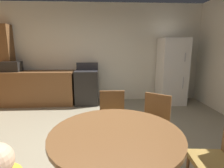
{
  "coord_description": "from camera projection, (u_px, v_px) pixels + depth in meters",
  "views": [
    {
      "loc": [
        0.11,
        -2.2,
        1.52
      ],
      "look_at": [
        0.27,
        0.78,
        0.9
      ],
      "focal_mm": 28.17,
      "sensor_mm": 36.0,
      "label": 1
    }
  ],
  "objects": [
    {
      "name": "pantry_column",
      "position": [
        5.0,
        65.0,
        4.71
      ],
      "size": [
        0.44,
        0.36,
        2.1
      ],
      "primitive_type": "cube",
      "color": "brown",
      "rests_on": "ground"
    },
    {
      "name": "chair_north",
      "position": [
        112.0,
        116.0,
        2.64
      ],
      "size": [
        0.41,
        0.41,
        0.87
      ],
      "rotation": [
        0.0,
        0.0,
        4.69
      ],
      "color": "brown",
      "rests_on": "ground"
    },
    {
      "name": "microwave",
      "position": [
        12.0,
        67.0,
        4.56
      ],
      "size": [
        0.44,
        0.32,
        0.26
      ],
      "primitive_type": "cube",
      "color": "black",
      "rests_on": "kitchen_counter"
    },
    {
      "name": "chair_east",
      "position": [
        222.0,
        159.0,
        1.64
      ],
      "size": [
        0.43,
        0.43,
        0.87
      ],
      "rotation": [
        0.0,
        0.0,
        3.07
      ],
      "color": "brown",
      "rests_on": "ground"
    },
    {
      "name": "ground_plane",
      "position": [
        96.0,
        158.0,
        2.45
      ],
      "size": [
        14.0,
        14.0,
        0.0
      ],
      "primitive_type": "plane",
      "color": "gray"
    },
    {
      "name": "dining_table",
      "position": [
        116.0,
        147.0,
        1.64
      ],
      "size": [
        1.22,
        1.22,
        0.76
      ],
      "color": "brown",
      "rests_on": "ground"
    },
    {
      "name": "refrigerator",
      "position": [
        172.0,
        71.0,
        4.76
      ],
      "size": [
        0.68,
        0.68,
        1.76
      ],
      "color": "white",
      "rests_on": "ground"
    },
    {
      "name": "wall_back",
      "position": [
        99.0,
        53.0,
        5.0
      ],
      "size": [
        6.06,
        0.12,
        2.7
      ],
      "primitive_type": "cube",
      "color": "silver",
      "rests_on": "ground"
    },
    {
      "name": "oven_range",
      "position": [
        87.0,
        87.0,
        4.77
      ],
      "size": [
        0.6,
        0.6,
        1.1
      ],
      "color": "black",
      "rests_on": "ground"
    },
    {
      "name": "kitchen_counter",
      "position": [
        35.0,
        88.0,
        4.7
      ],
      "size": [
        2.06,
        0.6,
        0.9
      ],
      "primitive_type": "cube",
      "color": "brown",
      "rests_on": "ground"
    },
    {
      "name": "chair_northeast",
      "position": [
        154.0,
        121.0,
        2.48
      ],
      "size": [
        0.56,
        0.56,
        0.87
      ],
      "rotation": [
        0.0,
        0.0,
        4.07
      ],
      "color": "brown",
      "rests_on": "ground"
    }
  ]
}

